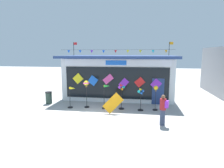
# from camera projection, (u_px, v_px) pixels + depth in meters

# --- Properties ---
(ground_plane) EXTENTS (80.00, 80.00, 0.00)m
(ground_plane) POSITION_uv_depth(u_px,v_px,m) (94.00, 116.00, 12.02)
(ground_plane) COLOR #ADAAA5
(kite_shop_building) EXTENTS (9.36, 5.74, 4.86)m
(kite_shop_building) POSITION_uv_depth(u_px,v_px,m) (119.00, 76.00, 17.28)
(kite_shop_building) COLOR silver
(kite_shop_building) RESTS_ON ground_plane
(wind_spinner_far_left) EXTENTS (0.62, 0.37, 1.53)m
(wind_spinner_far_left) POSITION_uv_depth(u_px,v_px,m) (72.00, 95.00, 13.66)
(wind_spinner_far_left) COLOR black
(wind_spinner_far_left) RESTS_ON ground_plane
(wind_spinner_left) EXTENTS (0.37, 0.37, 1.97)m
(wind_spinner_left) POSITION_uv_depth(u_px,v_px,m) (86.00, 86.00, 13.67)
(wind_spinner_left) COLOR black
(wind_spinner_left) RESTS_ON ground_plane
(wind_spinner_center_left) EXTENTS (0.58, 0.33, 1.72)m
(wind_spinner_center_left) POSITION_uv_depth(u_px,v_px,m) (106.00, 93.00, 13.43)
(wind_spinner_center_left) COLOR black
(wind_spinner_center_left) RESTS_ON ground_plane
(wind_spinner_center_right) EXTENTS (0.45, 0.39, 1.80)m
(wind_spinner_center_right) POSITION_uv_depth(u_px,v_px,m) (121.00, 92.00, 13.31)
(wind_spinner_center_right) COLOR black
(wind_spinner_center_right) RESTS_ON ground_plane
(wind_spinner_right) EXTENTS (0.45, 0.39, 1.57)m
(wind_spinner_right) POSITION_uv_depth(u_px,v_px,m) (141.00, 96.00, 13.00)
(wind_spinner_right) COLOR black
(wind_spinner_right) RESTS_ON ground_plane
(wind_spinner_far_right) EXTENTS (0.33, 0.33, 1.72)m
(wind_spinner_far_right) POSITION_uv_depth(u_px,v_px,m) (156.00, 92.00, 13.04)
(wind_spinner_far_right) COLOR black
(wind_spinner_far_right) RESTS_ON ground_plane
(person_near_camera) EXTENTS (0.48, 0.38, 1.68)m
(person_near_camera) POSITION_uv_depth(u_px,v_px,m) (163.00, 109.00, 10.40)
(person_near_camera) COLOR #333D56
(person_near_camera) RESTS_ON ground_plane
(trash_bin) EXTENTS (0.52, 0.52, 0.94)m
(trash_bin) POSITION_uv_depth(u_px,v_px,m) (49.00, 98.00, 14.89)
(trash_bin) COLOR #2D4238
(trash_bin) RESTS_ON ground_plane
(display_kite_on_ground) EXTENTS (1.36, 0.37, 1.36)m
(display_kite_on_ground) POSITION_uv_depth(u_px,v_px,m) (113.00, 103.00, 12.47)
(display_kite_on_ground) COLOR orange
(display_kite_on_ground) RESTS_ON ground_plane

